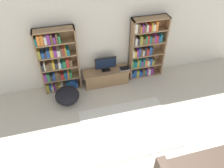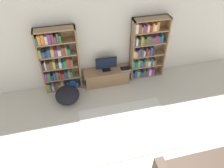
{
  "view_description": "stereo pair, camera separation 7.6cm",
  "coord_description": "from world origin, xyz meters",
  "px_view_note": "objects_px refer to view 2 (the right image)",
  "views": [
    {
      "loc": [
        -1.04,
        -0.96,
        4.28
      ],
      "look_at": [
        0.02,
        3.05,
        0.7
      ],
      "focal_mm": 35.0,
      "sensor_mm": 36.0,
      "label": 1
    },
    {
      "loc": [
        -0.96,
        -0.98,
        4.28
      ],
      "look_at": [
        0.02,
        3.05,
        0.7
      ],
      "focal_mm": 35.0,
      "sensor_mm": 36.0,
      "label": 2
    }
  ],
  "objects_px": {
    "tv_stand": "(107,77)",
    "bookshelf_left": "(58,62)",
    "television": "(106,64)",
    "laptop": "(125,69)",
    "bookshelf_right": "(146,49)",
    "beanbag_ottoman": "(67,95)"
  },
  "relations": [
    {
      "from": "television",
      "to": "beanbag_ottoman",
      "type": "height_order",
      "value": "television"
    },
    {
      "from": "tv_stand",
      "to": "beanbag_ottoman",
      "type": "relative_size",
      "value": 2.09
    },
    {
      "from": "television",
      "to": "laptop",
      "type": "height_order",
      "value": "television"
    },
    {
      "from": "tv_stand",
      "to": "bookshelf_left",
      "type": "bearing_deg",
      "value": 175.47
    },
    {
      "from": "bookshelf_right",
      "to": "beanbag_ottoman",
      "type": "height_order",
      "value": "bookshelf_right"
    },
    {
      "from": "bookshelf_left",
      "to": "tv_stand",
      "type": "distance_m",
      "value": 1.47
    },
    {
      "from": "tv_stand",
      "to": "beanbag_ottoman",
      "type": "xyz_separation_m",
      "value": [
        -1.2,
        -0.51,
        -0.01
      ]
    },
    {
      "from": "laptop",
      "to": "tv_stand",
      "type": "bearing_deg",
      "value": 174.26
    },
    {
      "from": "bookshelf_right",
      "to": "laptop",
      "type": "xyz_separation_m",
      "value": [
        -0.65,
        -0.16,
        -0.46
      ]
    },
    {
      "from": "tv_stand",
      "to": "laptop",
      "type": "bearing_deg",
      "value": -5.74
    },
    {
      "from": "tv_stand",
      "to": "laptop",
      "type": "height_order",
      "value": "laptop"
    },
    {
      "from": "bookshelf_right",
      "to": "tv_stand",
      "type": "height_order",
      "value": "bookshelf_right"
    },
    {
      "from": "bookshelf_right",
      "to": "tv_stand",
      "type": "relative_size",
      "value": 1.39
    },
    {
      "from": "television",
      "to": "tv_stand",
      "type": "bearing_deg",
      "value": -90.0
    },
    {
      "from": "television",
      "to": "laptop",
      "type": "relative_size",
      "value": 2.03
    },
    {
      "from": "bookshelf_right",
      "to": "bookshelf_left",
      "type": "bearing_deg",
      "value": -179.98
    },
    {
      "from": "bookshelf_left",
      "to": "beanbag_ottoman",
      "type": "xyz_separation_m",
      "value": [
        0.1,
        -0.61,
        -0.68
      ]
    },
    {
      "from": "tv_stand",
      "to": "television",
      "type": "bearing_deg",
      "value": 90.0
    },
    {
      "from": "bookshelf_left",
      "to": "bookshelf_right",
      "type": "bearing_deg",
      "value": 0.02
    },
    {
      "from": "bookshelf_left",
      "to": "television",
      "type": "height_order",
      "value": "bookshelf_left"
    },
    {
      "from": "tv_stand",
      "to": "television",
      "type": "relative_size",
      "value": 2.22
    },
    {
      "from": "laptop",
      "to": "bookshelf_left",
      "type": "bearing_deg",
      "value": 175.11
    }
  ]
}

